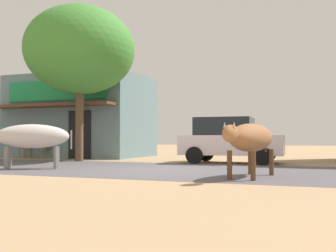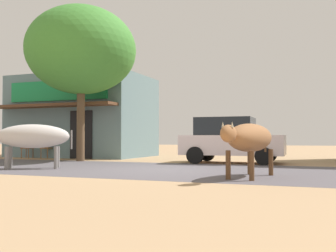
{
  "view_description": "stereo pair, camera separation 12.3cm",
  "coord_description": "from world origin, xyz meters",
  "px_view_note": "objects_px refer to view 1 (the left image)",
  "views": [
    {
      "loc": [
        4.26,
        -10.6,
        0.9
      ],
      "look_at": [
        0.21,
        0.32,
        1.25
      ],
      "focal_mm": 42.45,
      "sensor_mm": 36.0,
      "label": 1
    },
    {
      "loc": [
        4.38,
        -10.55,
        0.9
      ],
      "look_at": [
        0.21,
        0.32,
        1.25
      ],
      "focal_mm": 42.45,
      "sensor_mm": 36.0,
      "label": 2
    }
  ],
  "objects_px": {
    "cow_near_brown": "(30,137)",
    "cow_far_dark": "(251,138)",
    "parked_hatchback_car": "(230,140)",
    "cafe_chair_near_tree": "(24,147)",
    "roadside_tree": "(80,51)",
    "cafe_chair_by_doorway": "(44,147)"
  },
  "relations": [
    {
      "from": "cow_far_dark",
      "to": "cafe_chair_near_tree",
      "type": "bearing_deg",
      "value": 154.29
    },
    {
      "from": "parked_hatchback_car",
      "to": "cafe_chair_near_tree",
      "type": "bearing_deg",
      "value": 179.3
    },
    {
      "from": "cafe_chair_near_tree",
      "to": "cafe_chair_by_doorway",
      "type": "xyz_separation_m",
      "value": [
        0.9,
        0.23,
        0.0
      ]
    },
    {
      "from": "cow_near_brown",
      "to": "cow_far_dark",
      "type": "xyz_separation_m",
      "value": [
        6.45,
        -0.33,
        -0.04
      ]
    },
    {
      "from": "roadside_tree",
      "to": "cow_far_dark",
      "type": "relative_size",
      "value": 2.2
    },
    {
      "from": "cow_far_dark",
      "to": "cafe_chair_by_doorway",
      "type": "relative_size",
      "value": 3.01
    },
    {
      "from": "cow_near_brown",
      "to": "roadside_tree",
      "type": "bearing_deg",
      "value": 101.75
    },
    {
      "from": "roadside_tree",
      "to": "parked_hatchback_car",
      "type": "bearing_deg",
      "value": 9.69
    },
    {
      "from": "parked_hatchback_car",
      "to": "cafe_chair_near_tree",
      "type": "height_order",
      "value": "parked_hatchback_car"
    },
    {
      "from": "roadside_tree",
      "to": "cafe_chair_by_doorway",
      "type": "relative_size",
      "value": 6.6
    },
    {
      "from": "roadside_tree",
      "to": "cow_near_brown",
      "type": "distance_m",
      "value": 5.16
    },
    {
      "from": "parked_hatchback_car",
      "to": "cafe_chair_by_doorway",
      "type": "distance_m",
      "value": 8.43
    },
    {
      "from": "cow_near_brown",
      "to": "cow_far_dark",
      "type": "height_order",
      "value": "cow_near_brown"
    },
    {
      "from": "cafe_chair_near_tree",
      "to": "cafe_chair_by_doorway",
      "type": "relative_size",
      "value": 1.0
    },
    {
      "from": "parked_hatchback_car",
      "to": "cow_far_dark",
      "type": "height_order",
      "value": "parked_hatchback_car"
    },
    {
      "from": "cafe_chair_near_tree",
      "to": "roadside_tree",
      "type": "bearing_deg",
      "value": -16.88
    },
    {
      "from": "cow_far_dark",
      "to": "cafe_chair_by_doorway",
      "type": "height_order",
      "value": "cow_far_dark"
    },
    {
      "from": "cow_far_dark",
      "to": "cow_near_brown",
      "type": "bearing_deg",
      "value": 177.09
    },
    {
      "from": "roadside_tree",
      "to": "cafe_chair_near_tree",
      "type": "bearing_deg",
      "value": 163.12
    },
    {
      "from": "parked_hatchback_car",
      "to": "cafe_chair_by_doorway",
      "type": "bearing_deg",
      "value": 177.63
    },
    {
      "from": "cow_near_brown",
      "to": "cow_far_dark",
      "type": "distance_m",
      "value": 6.46
    },
    {
      "from": "cafe_chair_near_tree",
      "to": "cafe_chair_by_doorway",
      "type": "height_order",
      "value": "same"
    }
  ]
}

